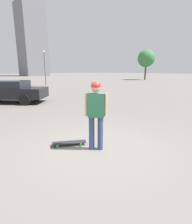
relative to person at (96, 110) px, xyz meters
name	(u,v)px	position (x,y,z in m)	size (l,w,h in m)	color
ground_plane	(96,149)	(0.00, 0.00, -1.06)	(220.00, 220.00, 0.00)	slate
person	(96,110)	(0.00, 0.00, 0.00)	(0.43, 0.42, 1.77)	#38476B
skateboard	(69,143)	(0.69, 0.36, -0.98)	(0.68, 0.89, 0.09)	#232328
car_parked_near	(9,91)	(8.71, -0.72, -0.32)	(4.56, 4.49, 1.38)	black
building_block_distant	(32,41)	(60.23, -26.37, 11.20)	(8.03, 8.20, 24.52)	slate
tree_distant	(146,59)	(17.51, -31.62, 3.39)	(3.59, 3.59, 6.26)	brown
lamp_post	(45,65)	(18.65, -8.59, 1.66)	(0.28, 0.28, 4.50)	#59595E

